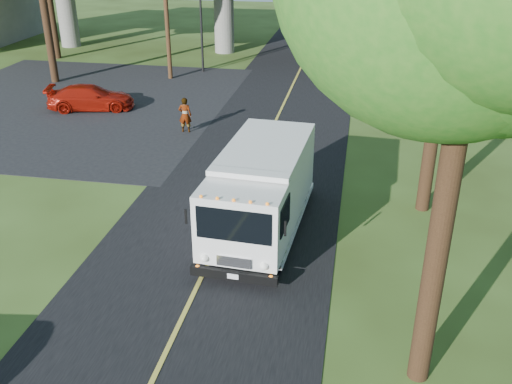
% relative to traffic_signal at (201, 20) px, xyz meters
% --- Properties ---
extents(ground, '(120.00, 120.00, 0.00)m').
position_rel_traffic_signal_xyz_m(ground, '(6.00, -26.00, -3.20)').
color(ground, '#344518').
rests_on(ground, ground).
extents(road, '(7.00, 90.00, 0.02)m').
position_rel_traffic_signal_xyz_m(road, '(6.00, -16.00, -3.19)').
color(road, black).
rests_on(road, ground).
extents(parking_lot, '(16.00, 18.00, 0.01)m').
position_rel_traffic_signal_xyz_m(parking_lot, '(-5.00, -8.00, -3.19)').
color(parking_lot, black).
rests_on(parking_lot, ground).
extents(lane_line, '(0.12, 90.00, 0.01)m').
position_rel_traffic_signal_xyz_m(lane_line, '(6.00, -16.00, -3.17)').
color(lane_line, gold).
rests_on(lane_line, road).
extents(traffic_signal, '(0.18, 0.22, 5.20)m').
position_rel_traffic_signal_xyz_m(traffic_signal, '(0.00, 0.00, 0.00)').
color(traffic_signal, black).
rests_on(traffic_signal, ground).
extents(utility_pole, '(1.60, 0.26, 9.00)m').
position_rel_traffic_signal_xyz_m(utility_pole, '(-1.50, -2.00, 1.40)').
color(utility_pole, '#472D19').
rests_on(utility_pole, ground).
extents(step_van, '(2.72, 6.46, 2.66)m').
position_rel_traffic_signal_xyz_m(step_van, '(7.15, -19.47, -1.76)').
color(step_van, white).
rests_on(step_van, ground).
extents(red_sedan, '(4.57, 2.76, 1.24)m').
position_rel_traffic_signal_xyz_m(red_sedan, '(-3.50, -8.66, -2.58)').
color(red_sedan, '#971409').
rests_on(red_sedan, ground).
extents(pedestrian, '(0.61, 0.42, 1.61)m').
position_rel_traffic_signal_xyz_m(pedestrian, '(2.20, -11.10, -2.39)').
color(pedestrian, gray).
rests_on(pedestrian, ground).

